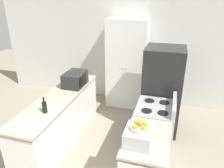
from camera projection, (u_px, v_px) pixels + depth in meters
wall_back at (129, 51)px, 5.47m from camera, size 7.00×0.06×2.60m
counter_left at (60, 119)px, 4.16m from camera, size 0.60×2.42×0.92m
counter_right at (145, 165)px, 3.06m from camera, size 0.60×0.94×0.92m
pantry_cabinet at (127, 64)px, 5.26m from camera, size 0.94×0.58×2.14m
stove at (154, 129)px, 3.81m from camera, size 0.66×0.76×1.08m
refrigerator at (162, 91)px, 4.31m from camera, size 0.76×0.69×1.75m
microwave at (75, 79)px, 4.39m from camera, size 0.37×0.52×0.28m
wine_bottle at (45, 107)px, 3.43m from camera, size 0.08×0.08×0.27m
toaster_oven at (138, 136)px, 2.73m from camera, size 0.34×0.37×0.21m
fruit_bowl at (140, 127)px, 2.66m from camera, size 0.24×0.24×0.13m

